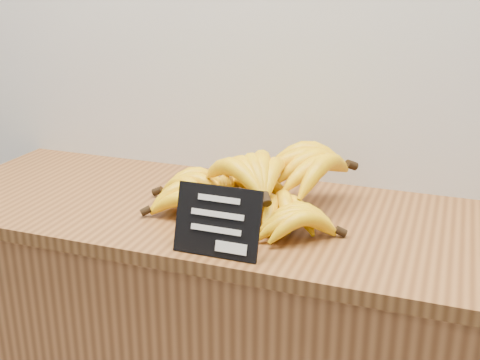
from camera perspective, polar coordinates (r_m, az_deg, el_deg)
counter_top at (r=1.36m, az=0.72°, el=-3.51°), size 1.52×0.54×0.03m
chalkboard_sign at (r=1.14m, az=-2.17°, el=-3.95°), size 0.17×0.05×0.13m
banana_pile at (r=1.33m, az=1.49°, el=-0.83°), size 0.49×0.37×0.13m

